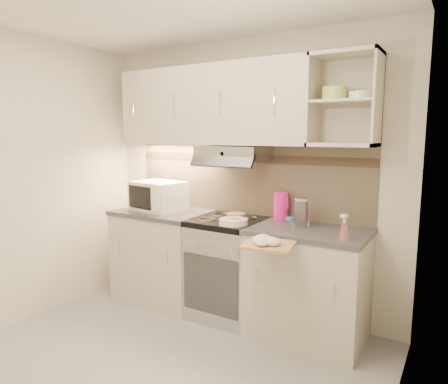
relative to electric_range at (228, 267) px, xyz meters
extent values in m
plane|color=#949497|center=(0.00, -1.10, -0.45)|extent=(3.00, 3.00, 0.00)
cube|color=beige|center=(0.00, 0.30, 0.80)|extent=(3.00, 0.04, 2.50)
cube|color=beige|center=(-1.50, -1.10, 0.80)|extent=(0.04, 2.80, 2.50)
cube|color=beige|center=(1.50, -1.10, 0.80)|extent=(0.04, 2.80, 2.50)
cube|color=tan|center=(0.00, 0.29, 0.77)|extent=(2.40, 0.02, 0.64)
cube|color=#392B1F|center=(0.00, 0.28, 0.97)|extent=(2.40, 0.01, 0.08)
cube|color=beige|center=(-0.25, 0.13, 1.45)|extent=(1.90, 0.34, 0.70)
cube|color=beige|center=(0.95, 0.13, 1.45)|extent=(0.50, 0.34, 0.70)
cylinder|color=#A6C44B|center=(0.87, 0.13, 1.50)|extent=(0.19, 0.19, 0.10)
cylinder|color=white|center=(1.07, 0.13, 1.48)|extent=(0.18, 0.18, 0.06)
cube|color=#B7B7BC|center=(0.00, 0.10, 1.03)|extent=(0.60, 0.40, 0.12)
cube|color=beige|center=(-0.75, 0.00, -0.02)|extent=(0.90, 0.60, 0.86)
cube|color=#47474C|center=(-0.75, 0.00, 0.43)|extent=(0.92, 0.62, 0.04)
cube|color=beige|center=(0.75, 0.00, -0.02)|extent=(0.90, 0.60, 0.86)
cube|color=#47474C|center=(0.75, 0.00, 0.43)|extent=(0.92, 0.62, 0.04)
cube|color=#B7B7BC|center=(0.00, 0.00, -0.03)|extent=(0.60, 0.58, 0.85)
cube|color=black|center=(0.00, 0.00, 0.42)|extent=(0.60, 0.60, 0.05)
cube|color=white|center=(-0.80, 0.01, 0.59)|extent=(0.55, 0.45, 0.28)
cube|color=black|center=(-0.80, -0.18, 0.59)|extent=(0.32, 0.07, 0.22)
cylinder|color=white|center=(-0.77, -0.09, 0.52)|extent=(0.13, 0.13, 0.14)
cone|color=white|center=(-0.68, -0.06, 0.54)|extent=(0.18, 0.10, 0.11)
torus|color=white|center=(-0.77, -0.09, 0.61)|extent=(0.11, 0.06, 0.11)
cylinder|color=white|center=(0.15, -0.16, 0.46)|extent=(0.24, 0.24, 0.01)
cylinder|color=white|center=(0.15, -0.16, 0.47)|extent=(0.24, 0.24, 0.01)
cylinder|color=white|center=(0.15, -0.16, 0.49)|extent=(0.24, 0.24, 0.01)
cube|color=silver|center=(0.15, -0.16, 0.50)|extent=(0.15, 0.06, 0.01)
cylinder|color=#A07844|center=(0.05, 0.06, 0.47)|extent=(0.17, 0.17, 0.04)
cylinder|color=#ED1B99|center=(0.42, 0.20, 0.57)|extent=(0.12, 0.12, 0.25)
cube|color=#ED1B99|center=(0.48, 0.20, 0.60)|extent=(0.02, 0.03, 0.10)
cylinder|color=silver|center=(0.66, 0.06, 0.56)|extent=(0.12, 0.12, 0.21)
cylinder|color=#B7B7BC|center=(0.66, 0.06, 0.67)|extent=(0.12, 0.12, 0.02)
cylinder|color=white|center=(0.62, -0.10, 0.49)|extent=(0.06, 0.06, 0.08)
cylinder|color=#236EAF|center=(0.62, -0.10, 0.54)|extent=(0.07, 0.07, 0.02)
cone|color=pink|center=(1.06, -0.17, 0.51)|extent=(0.07, 0.07, 0.12)
cube|color=#A27653|center=(0.62, -0.48, 0.42)|extent=(0.39, 0.37, 0.02)
camera|label=1|loc=(1.77, -2.98, 1.19)|focal=32.00mm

